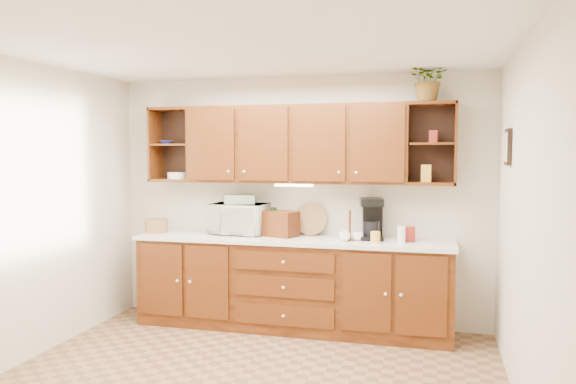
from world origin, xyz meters
The scene contains 26 objects.
floor centered at (0.00, 0.00, 0.00)m, with size 4.00×4.00×0.00m, color olive.
ceiling centered at (0.00, 0.00, 2.60)m, with size 4.00×4.00×0.00m, color white.
back_wall centered at (0.00, 1.75, 1.30)m, with size 4.00×4.00×0.00m, color beige.
left_wall centered at (-2.00, 0.00, 1.30)m, with size 3.50×3.50×0.00m, color beige.
right_wall centered at (2.00, 0.00, 1.30)m, with size 3.50×3.50×0.00m, color beige.
base_cabinets centered at (0.00, 1.45, 0.45)m, with size 3.20×0.60×0.90m, color #321005.
countertop centered at (0.00, 1.44, 0.92)m, with size 3.24×0.64×0.04m, color white.
upper_cabinets centered at (0.01, 1.59, 1.89)m, with size 3.20×0.33×0.80m.
undercabinet_light centered at (0.00, 1.53, 1.47)m, with size 0.40×0.05×0.03m, color white.
framed_picture centered at (1.98, 0.90, 1.85)m, with size 0.03×0.24×0.30m, color black.
wicker_basket centered at (-1.52, 1.45, 1.01)m, with size 0.25×0.25×0.14m, color #996B3F.
microwave centered at (-0.61, 1.57, 1.10)m, with size 0.58×0.40×0.32m, color #EFE4CF.
towel_stack centered at (-0.61, 1.57, 1.31)m, with size 0.31×0.23×0.09m, color #C1C15B.
wine_bottle centered at (-0.23, 1.60, 1.09)m, with size 0.06×0.06×0.29m, color black.
woven_tray centered at (0.15, 1.67, 0.95)m, with size 0.34×0.34×0.02m, color #996B3F.
bread_box centered at (-0.15, 1.51, 1.07)m, with size 0.37×0.23×0.26m, color #321005.
mug_tree centered at (0.60, 1.43, 0.99)m, with size 0.23×0.25×0.30m.
canister_red centered at (1.17, 1.51, 1.01)m, with size 0.12×0.12×0.15m, color maroon.
canister_white centered at (1.10, 1.39, 1.02)m, with size 0.08×0.08×0.16m, color white.
canister_yellow centered at (0.86, 1.35, 0.99)m, with size 0.09×0.09×0.11m, color gold.
coffee_maker centered at (0.79, 1.58, 1.14)m, with size 0.27×0.32×0.41m.
bowl_stack centered at (-1.45, 1.58, 1.92)m, with size 0.15×0.15×0.04m, color navy.
plate_stack centered at (-1.31, 1.56, 1.56)m, with size 0.21×0.21×0.07m, color white.
pantry_box_yellow centered at (1.32, 1.56, 1.60)m, with size 0.09×0.07×0.17m, color gold.
pantry_box_red centered at (1.38, 1.57, 1.96)m, with size 0.08×0.07×0.12m, color maroon.
potted_plant centered at (1.33, 1.53, 2.50)m, with size 0.38×0.33×0.42m, color #999999.
Camera 1 is at (1.41, -4.04, 1.80)m, focal length 35.00 mm.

